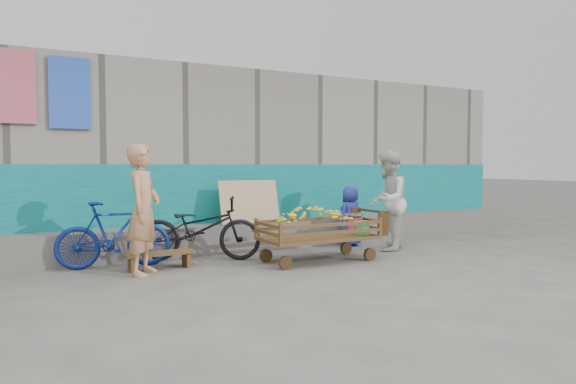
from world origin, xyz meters
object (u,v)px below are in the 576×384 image
woman (388,201)px  bicycle_blue (114,235)px  banana_cart (317,225)px  child (351,216)px  vendor_man (143,210)px  bench (160,257)px  bicycle_dark (200,229)px

woman → bicycle_blue: 4.25m
banana_cart → bicycle_blue: 2.80m
child → bicycle_blue: child is taller
woman → banana_cart: bearing=-30.1°
child → banana_cart: bearing=20.4°
vendor_man → woman: bearing=-56.8°
bench → bicycle_dark: 0.82m
woman → bicycle_dark: bearing=-52.5°
vendor_man → child: vendor_man is taller
banana_cart → bench: banana_cart is taller
banana_cart → bicycle_blue: bicycle_blue is taller
banana_cart → bicycle_dark: bearing=148.5°
woman → bicycle_dark: size_ratio=0.92×
banana_cart → vendor_man: bearing=173.6°
banana_cart → child: (1.26, 0.96, -0.01)m
banana_cart → child: 1.58m
banana_cart → bench: size_ratio=1.98×
vendor_man → woman: 3.93m
bench → child: bearing=7.3°
bench → child: (3.39, 0.43, 0.35)m
banana_cart → vendor_man: 2.42m
bench → vendor_man: 0.75m
banana_cart → vendor_man: (-2.38, 0.27, 0.30)m
bicycle_blue → vendor_man: bearing=-148.8°
bench → bicycle_blue: bicycle_blue is taller
bicycle_dark → bicycle_blue: bicycle_dark is taller
child → bicycle_dark: bearing=-15.4°
banana_cart → bicycle_dark: bicycle_dark is taller
bench → vendor_man: vendor_man is taller
bicycle_blue → child: bearing=-81.0°
bench → child: size_ratio=0.89×
child → bicycle_dark: (-2.71, -0.07, -0.05)m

